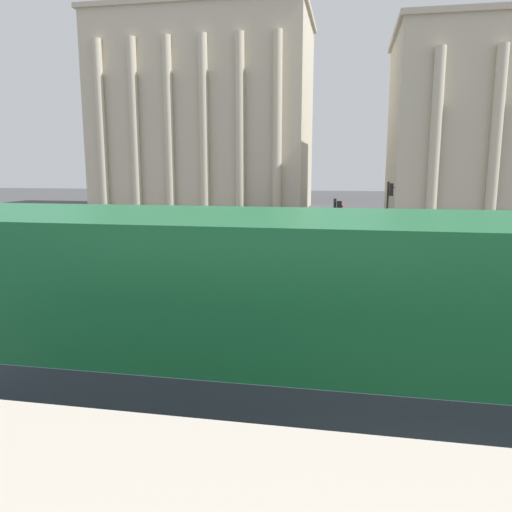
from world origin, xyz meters
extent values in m
cylinder|color=black|center=(-5.66, 4.59, 0.51)|extent=(1.02, 0.22, 1.02)
cube|color=#196638|center=(-1.73, 3.35, 1.37)|extent=(10.65, 2.49, 1.72)
cube|color=#2D3842|center=(-1.73, 3.35, 2.45)|extent=(10.44, 2.52, 0.45)
cube|color=#196638|center=(-1.73, 3.35, 3.47)|extent=(10.65, 2.49, 1.60)
cube|color=beige|center=(-17.61, 54.68, 10.37)|extent=(23.21, 14.14, 20.74)
cube|color=#B7AD93|center=(-17.61, 54.68, 20.99)|extent=(23.81, 14.74, 0.50)
cylinder|color=beige|center=(-26.90, 47.16, 8.81)|extent=(0.90, 0.90, 17.63)
cylinder|color=beige|center=(-23.18, 47.16, 8.81)|extent=(0.90, 0.90, 17.63)
cylinder|color=beige|center=(-19.47, 47.16, 8.81)|extent=(0.90, 0.90, 17.63)
cylinder|color=beige|center=(-15.76, 47.16, 8.81)|extent=(0.90, 0.90, 17.63)
cylinder|color=beige|center=(-12.04, 47.16, 8.81)|extent=(0.90, 0.90, 17.63)
cylinder|color=beige|center=(-8.33, 47.16, 8.81)|extent=(0.90, 0.90, 17.63)
cylinder|color=beige|center=(5.60, 41.24, 7.14)|extent=(0.90, 0.90, 14.28)
cylinder|color=beige|center=(10.24, 41.24, 7.14)|extent=(0.90, 0.90, 14.28)
cylinder|color=black|center=(-5.42, 10.76, 1.74)|extent=(0.12, 0.12, 3.48)
cube|color=black|center=(-5.24, 10.76, 3.03)|extent=(0.20, 0.24, 0.70)
sphere|color=green|center=(-5.13, 10.76, 3.18)|extent=(0.14, 0.14, 0.14)
cylinder|color=black|center=(-1.73, 18.47, 1.77)|extent=(0.12, 0.12, 3.54)
cube|color=black|center=(-1.55, 18.47, 3.09)|extent=(0.20, 0.24, 0.70)
sphere|color=red|center=(-1.44, 18.47, 3.24)|extent=(0.14, 0.14, 0.14)
cylinder|color=black|center=(0.98, 26.59, 2.01)|extent=(0.12, 0.12, 4.02)
cube|color=black|center=(1.16, 26.59, 3.57)|extent=(0.20, 0.24, 0.70)
sphere|color=red|center=(1.27, 26.59, 3.72)|extent=(0.14, 0.14, 0.14)
cylinder|color=black|center=(-5.98, 19.99, 0.30)|extent=(0.60, 0.18, 0.60)
cylinder|color=black|center=(-5.98, 18.24, 0.30)|extent=(0.60, 0.18, 0.60)
cylinder|color=black|center=(-8.78, 19.99, 0.30)|extent=(0.60, 0.18, 0.60)
cylinder|color=black|center=(-8.78, 18.24, 0.30)|extent=(0.60, 0.18, 0.60)
cube|color=#19234C|center=(-7.38, 19.11, 0.57)|extent=(4.20, 1.75, 0.55)
cube|color=#2D3842|center=(-7.58, 19.11, 1.10)|extent=(1.89, 1.61, 0.50)
cylinder|color=#282B33|center=(3.82, 27.36, 0.40)|extent=(0.14, 0.14, 0.81)
cylinder|color=#282B33|center=(4.00, 27.36, 0.40)|extent=(0.14, 0.14, 0.81)
cylinder|color=#284799|center=(3.91, 27.36, 1.13)|extent=(0.32, 0.32, 0.64)
sphere|color=tan|center=(3.91, 27.36, 1.56)|extent=(0.22, 0.22, 0.22)
cylinder|color=#282B33|center=(-8.07, 12.83, 0.42)|extent=(0.14, 0.14, 0.85)
cylinder|color=#282B33|center=(-7.89, 12.83, 0.42)|extent=(0.14, 0.14, 0.85)
cylinder|color=slate|center=(-7.98, 12.83, 1.18)|extent=(0.32, 0.32, 0.67)
sphere|color=tan|center=(-7.98, 12.83, 1.63)|extent=(0.23, 0.23, 0.23)
camera|label=1|loc=(-1.14, -2.55, 4.85)|focal=35.00mm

